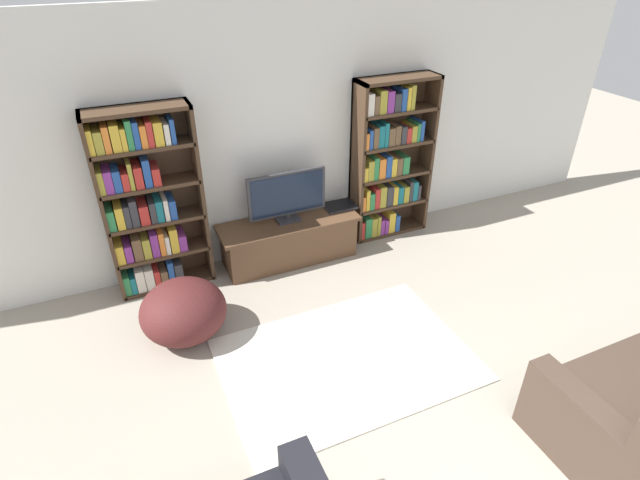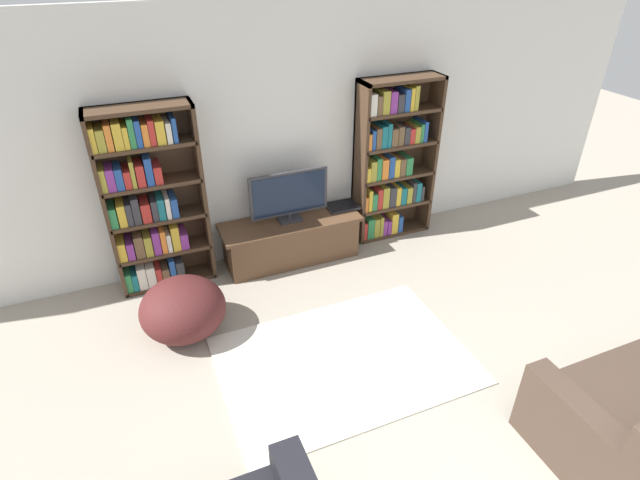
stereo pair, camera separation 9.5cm
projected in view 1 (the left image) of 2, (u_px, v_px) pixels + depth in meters
wall_back at (275, 137)px, 5.05m from camera, size 8.80×0.06×2.60m
bookshelf_left at (147, 205)px, 4.66m from camera, size 0.92×0.30×1.82m
bookshelf_right at (387, 161)px, 5.56m from camera, size 0.92×0.30×1.82m
tv_stand at (289, 240)px, 5.37m from camera, size 1.49×0.49×0.47m
television at (287, 196)px, 5.10m from camera, size 0.84×0.16×0.55m
laptop at (339, 206)px, 5.52m from camera, size 0.34×0.26×0.03m
area_rug at (347, 360)px, 4.18m from camera, size 2.04×1.40×0.02m
beanbag_ottoman at (183, 311)px, 4.33m from camera, size 0.74×0.74×0.52m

